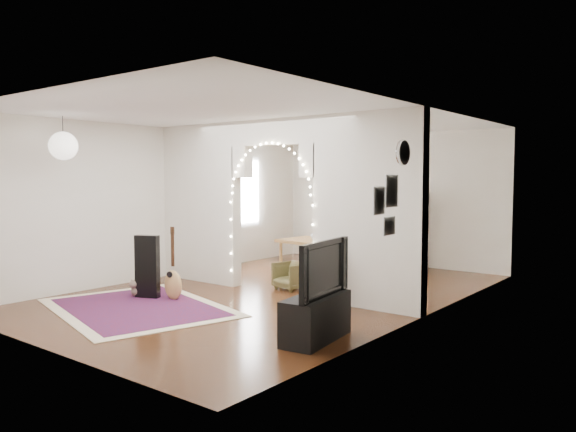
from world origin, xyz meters
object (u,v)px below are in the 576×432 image
Objects in this scene: media_console at (316,318)px; acoustic_guitar at (173,273)px; dining_chair_left at (291,276)px; dining_chair_right at (391,262)px; bookcase at (388,228)px; dining_table at (316,244)px; floor_speaker at (326,275)px.

acoustic_guitar is at bearing 164.86° from media_console.
dining_chair_left is at bearing 50.95° from acoustic_guitar.
dining_chair_right is (0.62, 2.21, 0.02)m from dining_chair_left.
acoustic_guitar reaches higher than media_console.
dining_table is (0.02, -2.58, -0.10)m from bookcase.
floor_speaker reaches higher than dining_table.
media_console is at bearing -48.91° from dining_table.
acoustic_guitar reaches higher than dining_table.
dining_table is at bearing -132.58° from dining_chair_right.
acoustic_guitar is 2.26m from floor_speaker.
bookcase reaches higher than floor_speaker.
dining_chair_left is (0.90, 1.69, -0.18)m from acoustic_guitar.
bookcase reaches higher than media_console.
bookcase reaches higher than dining_table.
floor_speaker is (1.98, 1.09, 0.03)m from acoustic_guitar.
media_console is 2.07× the size of dining_chair_left.
acoustic_guitar reaches higher than dining_chair_right.
bookcase is 2.59m from dining_table.
dining_table reaches higher than dining_chair_right.
floor_speaker is 0.55× the size of bookcase.
acoustic_guitar is 2.87m from media_console.
dining_chair_left is 2.29m from dining_chair_right.
dining_chair_right is at bearing 57.70° from acoustic_guitar.
dining_chair_right is (-1.31, 4.28, -0.01)m from media_console.
bookcase is at bearing 100.58° from dining_chair_left.
acoustic_guitar is 1.90× the size of dining_chair_left.
acoustic_guitar is 0.59× the size of bookcase.
acoustic_guitar is at bearing -135.99° from dining_chair_right.
bookcase reaches higher than dining_chair_right.
floor_speaker is 1.25m from dining_chair_left.
dining_table reaches higher than media_console.
floor_speaker is 0.86× the size of media_console.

